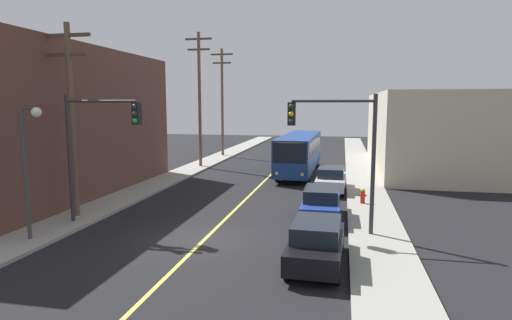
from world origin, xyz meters
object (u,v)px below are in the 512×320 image
object	(u,v)px
city_bus	(300,152)
parked_car_blue	(321,203)
parked_car_silver	(331,179)
utility_pole_mid	(199,94)
traffic_signal_right_corner	(337,137)
street_lamp_left	(29,153)
traffic_signal_left_corner	(98,135)
parked_car_black	(316,242)
utility_pole_far	(222,98)
fire_hydrant	(363,196)
utility_pole_near	(71,111)

from	to	relation	value
city_bus	parked_car_blue	world-z (taller)	city_bus
parked_car_silver	utility_pole_mid	distance (m)	15.78
utility_pole_mid	traffic_signal_right_corner	world-z (taller)	utility_pole_mid
city_bus	traffic_signal_right_corner	bearing A→B (deg)	-79.02
utility_pole_mid	street_lamp_left	world-z (taller)	utility_pole_mid
utility_pole_mid	traffic_signal_left_corner	bearing A→B (deg)	-85.36
traffic_signal_left_corner	traffic_signal_right_corner	distance (m)	10.85
parked_car_black	street_lamp_left	distance (m)	12.01
city_bus	utility_pole_far	bearing A→B (deg)	133.96
utility_pole_mid	fire_hydrant	bearing A→B (deg)	-41.59
city_bus	fire_hydrant	world-z (taller)	city_bus
parked_car_black	utility_pole_mid	world-z (taller)	utility_pole_mid
parked_car_silver	utility_pole_near	distance (m)	16.09
parked_car_blue	parked_car_silver	distance (m)	7.05
parked_car_black	fire_hydrant	bearing A→B (deg)	78.00
city_bus	traffic_signal_right_corner	world-z (taller)	traffic_signal_right_corner
parked_car_blue	parked_car_silver	world-z (taller)	same
utility_pole_far	parked_car_blue	bearing A→B (deg)	-63.52
fire_hydrant	city_bus	bearing A→B (deg)	113.46
city_bus	parked_car_black	size ratio (longest dim) A/B	2.74
street_lamp_left	fire_hydrant	xyz separation A→B (m)	(13.68, 9.35, -3.16)
utility_pole_far	utility_pole_mid	bearing A→B (deg)	-88.16
traffic_signal_left_corner	parked_car_black	bearing A→B (deg)	-16.15
parked_car_black	utility_pole_mid	size ratio (longest dim) A/B	0.38
city_bus	utility_pole_mid	bearing A→B (deg)	170.57
street_lamp_left	utility_pole_far	bearing A→B (deg)	90.72
parked_car_blue	fire_hydrant	bearing A→B (deg)	57.58
utility_pole_near	fire_hydrant	distance (m)	16.04
utility_pole_mid	utility_pole_far	distance (m)	8.23
parked_car_black	utility_pole_far	distance (m)	32.79
traffic_signal_left_corner	parked_car_blue	bearing A→B (deg)	17.40
parked_car_blue	parked_car_silver	bearing A→B (deg)	87.58
utility_pole_near	utility_pole_mid	size ratio (longest dim) A/B	0.80
parked_car_silver	street_lamp_left	distance (m)	17.80
city_bus	traffic_signal_left_corner	world-z (taller)	traffic_signal_left_corner
utility_pole_near	street_lamp_left	world-z (taller)	utility_pole_near
utility_pole_far	street_lamp_left	distance (m)	29.93
fire_hydrant	utility_pole_mid	bearing A→B (deg)	138.41
parked_car_blue	utility_pole_near	size ratio (longest dim) A/B	0.47
parked_car_black	street_lamp_left	size ratio (longest dim) A/B	0.81
parked_car_blue	utility_pole_far	distance (m)	27.23
parked_car_blue	street_lamp_left	world-z (taller)	street_lamp_left
city_bus	utility_pole_near	size ratio (longest dim) A/B	1.29
parked_car_black	parked_car_silver	bearing A→B (deg)	89.30
parked_car_silver	traffic_signal_left_corner	xyz separation A→B (m)	(-10.40, -10.21, 3.46)
fire_hydrant	traffic_signal_left_corner	bearing A→B (deg)	-151.81
utility_pole_near	utility_pole_far	size ratio (longest dim) A/B	0.83
utility_pole_near	traffic_signal_left_corner	distance (m)	2.47
utility_pole_far	traffic_signal_right_corner	distance (m)	29.24
utility_pole_far	traffic_signal_left_corner	size ratio (longest dim) A/B	1.90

